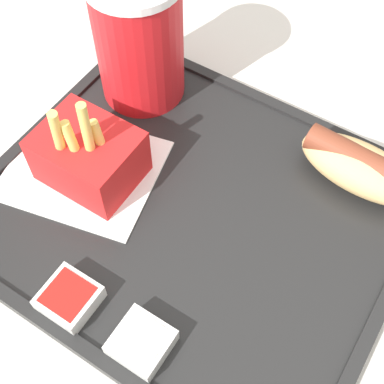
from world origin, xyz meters
The scene contains 8 objects.
dining_table centered at (0.00, 0.00, 0.37)m, with size 1.26×1.07×0.74m.
food_tray centered at (-0.05, -0.01, 0.75)m, with size 0.39×0.33×0.01m.
paper_napkin centered at (-0.16, -0.03, 0.75)m, with size 0.17×0.15×0.00m.
soda_cup centered at (-0.17, 0.09, 0.82)m, with size 0.09×0.09×0.17m.
hot_dog_far centered at (0.07, 0.10, 0.77)m, with size 0.13×0.06×0.04m.
fries_carton centered at (-0.15, -0.03, 0.78)m, with size 0.09×0.07×0.11m.
sauce_cup_mayo centered at (-0.01, -0.14, 0.76)m, with size 0.04×0.04×0.02m.
sauce_cup_ketchup centered at (-0.08, -0.14, 0.76)m, with size 0.04×0.04×0.02m.
Camera 1 is at (0.10, -0.23, 1.18)m, focal length 50.00 mm.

